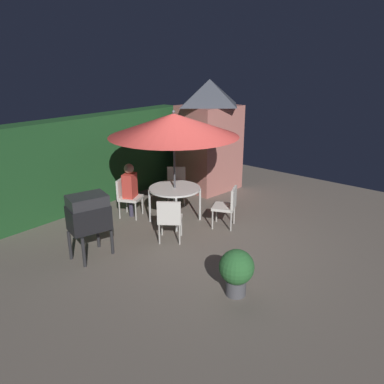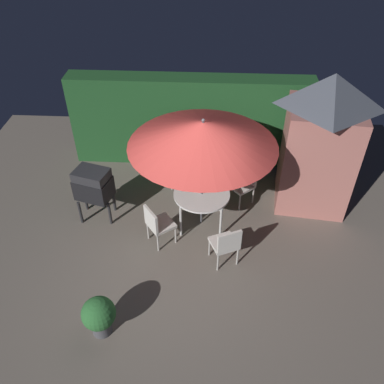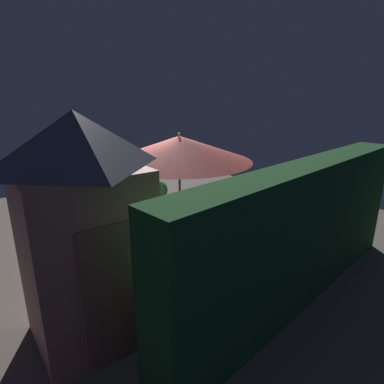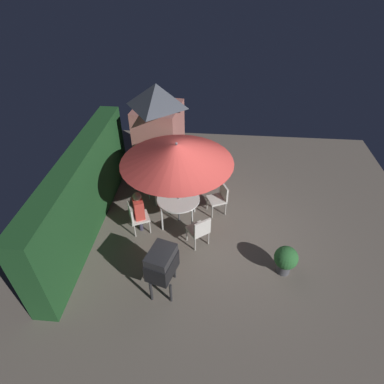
{
  "view_description": "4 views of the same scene",
  "coord_description": "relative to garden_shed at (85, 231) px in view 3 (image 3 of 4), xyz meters",
  "views": [
    {
      "loc": [
        -5.47,
        -4.23,
        3.45
      ],
      "look_at": [
        -0.06,
        0.28,
        1.0
      ],
      "focal_mm": 35.55,
      "sensor_mm": 36.0,
      "label": 1
    },
    {
      "loc": [
        0.5,
        -5.04,
        5.9
      ],
      "look_at": [
        0.19,
        0.76,
        1.13
      ],
      "focal_mm": 37.53,
      "sensor_mm": 36.0,
      "label": 2
    },
    {
      "loc": [
        4.28,
        5.53,
        3.13
      ],
      "look_at": [
        -0.13,
        0.96,
        1.18
      ],
      "focal_mm": 29.63,
      "sensor_mm": 36.0,
      "label": 3
    },
    {
      "loc": [
        -5.99,
        0.21,
        6.09
      ],
      "look_at": [
        0.3,
        0.76,
        1.09
      ],
      "focal_mm": 29.57,
      "sensor_mm": 36.0,
      "label": 4
    }
  ],
  "objects": [
    {
      "name": "garden_shed",
      "position": [
        0.0,
        0.0,
        0.0
      ],
      "size": [
        1.67,
        1.54,
        2.98
      ],
      "color": "#B26B60",
      "rests_on": "ground"
    },
    {
      "name": "person_in_red",
      "position": [
        -2.82,
        0.09,
        -0.73
      ],
      "size": [
        0.41,
        0.36,
        1.26
      ],
      "color": "#CC3D33",
      "rests_on": "ground"
    },
    {
      "name": "ground_plane",
      "position": [
        -2.73,
        -2.0,
        -1.52
      ],
      "size": [
        11.0,
        11.0,
        0.0
      ],
      "primitive_type": "plane",
      "color": "#6B6056"
    },
    {
      "name": "potted_plant_by_shed",
      "position": [
        -3.87,
        -3.51,
        -1.09
      ],
      "size": [
        0.54,
        0.54,
        0.75
      ],
      "color": "#4C4C51",
      "rests_on": "ground"
    },
    {
      "name": "hedge_backdrop",
      "position": [
        -2.73,
        1.5,
        -0.42
      ],
      "size": [
        5.69,
        0.57,
        2.19
      ],
      "color": "#1E4C23",
      "rests_on": "ground"
    },
    {
      "name": "patio_table",
      "position": [
        -2.36,
        -0.87,
        -0.8
      ],
      "size": [
        1.13,
        1.13,
        0.79
      ],
      "color": "white",
      "rests_on": "ground"
    },
    {
      "name": "chair_toward_house",
      "position": [
        -1.46,
        -0.1,
        -1.0
      ],
      "size": [
        0.65,
        0.65,
        0.9
      ],
      "color": "silver",
      "rests_on": "ground"
    },
    {
      "name": "chair_toward_hedge",
      "position": [
        -1.88,
        -1.96,
        -1.0
      ],
      "size": [
        0.61,
        0.61,
        0.9
      ],
      "color": "silver",
      "rests_on": "ground"
    },
    {
      "name": "chair_far_side",
      "position": [
        -3.2,
        -1.5,
        -1.0
      ],
      "size": [
        0.65,
        0.65,
        0.9
      ],
      "color": "silver",
      "rests_on": "ground"
    },
    {
      "name": "chair_near_shed",
      "position": [
        -2.85,
        0.17,
        -1.0
      ],
      "size": [
        0.61,
        0.62,
        0.9
      ],
      "color": "silver",
      "rests_on": "ground"
    },
    {
      "name": "patio_umbrella",
      "position": [
        -2.36,
        -0.87,
        0.65
      ],
      "size": [
        2.75,
        2.75,
        2.47
      ],
      "color": "#4C4C51",
      "rests_on": "ground"
    },
    {
      "name": "bbq_grill",
      "position": [
        -4.57,
        -0.8,
        -0.67
      ],
      "size": [
        0.81,
        0.68,
        1.2
      ],
      "color": "black",
      "rests_on": "ground"
    }
  ]
}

